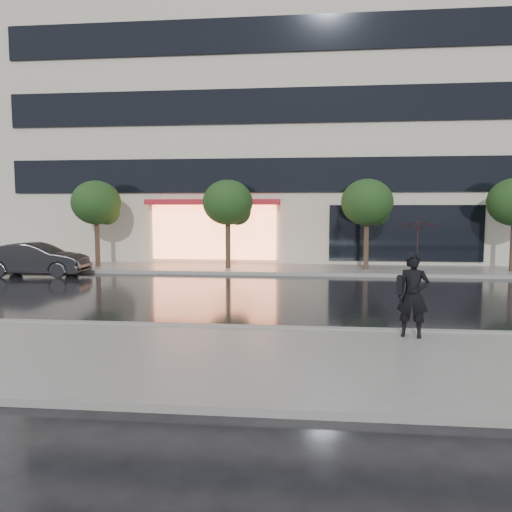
# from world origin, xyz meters

# --- Properties ---
(ground) EXTENTS (120.00, 120.00, 0.00)m
(ground) POSITION_xyz_m (0.00, 0.00, 0.00)
(ground) COLOR black
(ground) RESTS_ON ground
(sidewalk_near) EXTENTS (60.00, 4.50, 0.12)m
(sidewalk_near) POSITION_xyz_m (0.00, -3.25, 0.06)
(sidewalk_near) COLOR slate
(sidewalk_near) RESTS_ON ground
(sidewalk_far) EXTENTS (60.00, 3.50, 0.12)m
(sidewalk_far) POSITION_xyz_m (0.00, 10.25, 0.06)
(sidewalk_far) COLOR slate
(sidewalk_far) RESTS_ON ground
(curb_near) EXTENTS (60.00, 0.25, 0.14)m
(curb_near) POSITION_xyz_m (0.00, -1.00, 0.07)
(curb_near) COLOR gray
(curb_near) RESTS_ON ground
(curb_far) EXTENTS (60.00, 0.25, 0.14)m
(curb_far) POSITION_xyz_m (0.00, 8.50, 0.07)
(curb_far) COLOR gray
(curb_far) RESTS_ON ground
(office_building) EXTENTS (30.00, 12.76, 18.00)m
(office_building) POSITION_xyz_m (-0.00, 17.97, 9.00)
(office_building) COLOR #BBB09E
(office_building) RESTS_ON ground
(tree_far_west) EXTENTS (2.20, 2.20, 3.99)m
(tree_far_west) POSITION_xyz_m (-8.94, 10.03, 2.92)
(tree_far_west) COLOR #33261C
(tree_far_west) RESTS_ON ground
(tree_mid_west) EXTENTS (2.20, 2.20, 3.99)m
(tree_mid_west) POSITION_xyz_m (-2.94, 10.03, 2.92)
(tree_mid_west) COLOR #33261C
(tree_mid_west) RESTS_ON ground
(tree_mid_east) EXTENTS (2.20, 2.20, 3.99)m
(tree_mid_east) POSITION_xyz_m (3.06, 10.03, 2.92)
(tree_mid_east) COLOR #33261C
(tree_mid_east) RESTS_ON ground
(parked_car) EXTENTS (4.16, 1.62, 1.35)m
(parked_car) POSITION_xyz_m (-10.44, 7.37, 0.67)
(parked_car) COLOR black
(parked_car) RESTS_ON ground
(pedestrian_with_umbrella) EXTENTS (1.12, 1.13, 2.36)m
(pedestrian_with_umbrella) POSITION_xyz_m (2.65, -1.54, 1.64)
(pedestrian_with_umbrella) COLOR black
(pedestrian_with_umbrella) RESTS_ON sidewalk_near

